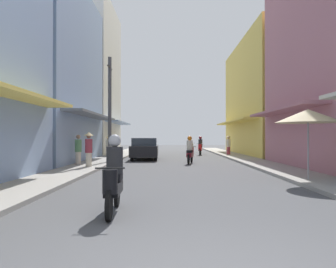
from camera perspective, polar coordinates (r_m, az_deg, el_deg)
The scene contains 17 objects.
ground_plane at distance 18.67m, azimuth 1.61°, elevation -5.20°, with size 85.44×85.44×0.00m, color #4C4C4F.
sidewalk_left at distance 19.12m, azimuth -12.22°, elevation -4.90°, with size 1.89×46.83×0.12m, color #9E9991.
sidewalk_right at distance 19.31m, azimuth 15.31°, elevation -4.85°, with size 1.89×46.83×0.12m, color #9E9991.
building_left_mid at distance 21.38m, azimuth -22.19°, elevation 9.50°, with size 7.05×9.86×10.47m.
building_left_far at distance 30.67m, azimuth -15.12°, elevation 9.03°, with size 7.05×8.74×13.21m.
building_right_far at distance 29.25m, azimuth 18.18°, elevation 5.93°, with size 7.05×13.70×9.59m.
motorbike_silver at distance 31.01m, azimuth 3.92°, elevation -2.03°, with size 0.63×1.79×1.58m.
motorbike_black at distance 6.69m, azimuth -9.50°, elevation -7.57°, with size 0.55×1.81×1.58m.
motorbike_maroon at distance 18.71m, azimuth 3.88°, elevation -3.03°, with size 0.62×1.79×1.58m.
motorbike_red at distance 27.54m, azimuth 5.67°, elevation -2.22°, with size 0.57×1.80×1.58m.
parked_car at distance 21.98m, azimuth -4.08°, elevation -2.56°, with size 1.86×4.14×1.45m.
pedestrian_foreground at distance 26.41m, azimuth 10.54°, elevation -1.78°, with size 0.44×0.44×1.66m.
pedestrian_midway at distance 15.88m, azimuth -13.70°, elevation -2.45°, with size 0.44×0.44×1.75m.
pedestrian_crossing at distance 24.38m, azimuth -10.43°, elevation -1.94°, with size 0.44×0.44×1.62m.
pedestrian_far at distance 17.46m, azimuth -15.44°, elevation -2.81°, with size 0.34×0.34×1.64m.
vendor_umbrella at distance 11.86m, azimuth 23.30°, elevation 2.91°, with size 2.16×2.16×2.45m.
utility_pole at distance 18.98m, azimuth -10.16°, elevation 4.34°, with size 0.20×1.20×6.11m.
Camera 1 is at (-0.40, -3.19, 1.53)m, focal length 34.84 mm.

